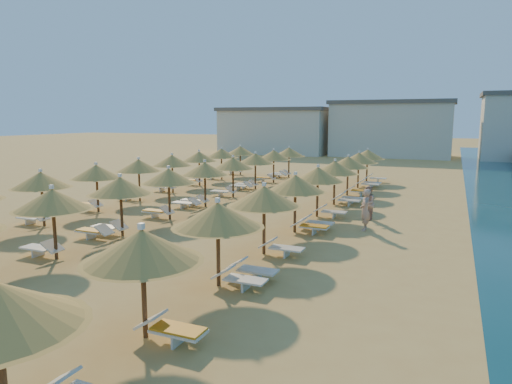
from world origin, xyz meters
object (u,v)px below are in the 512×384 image
at_px(parasol_row_west, 188,173).
at_px(beachgoer_b, 368,203).
at_px(beachgoer_a, 365,210).
at_px(parasol_row_east, 307,180).

distance_m(parasol_row_west, beachgoer_b, 9.42).
relative_size(beachgoer_b, beachgoer_a, 0.91).
bearing_deg(beachgoer_b, beachgoer_a, 0.97).
xyz_separation_m(parasol_row_west, beachgoer_b, (9.12, 1.98, -1.28)).
height_order(beachgoer_b, beachgoer_a, beachgoer_a).
relative_size(parasol_row_east, beachgoer_a, 18.54).
bearing_deg(beachgoer_a, parasol_row_west, -98.03).
relative_size(parasol_row_east, beachgoer_b, 20.45).
bearing_deg(parasol_row_west, beachgoer_b, 12.25).
bearing_deg(beachgoer_b, parasol_row_west, -83.32).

